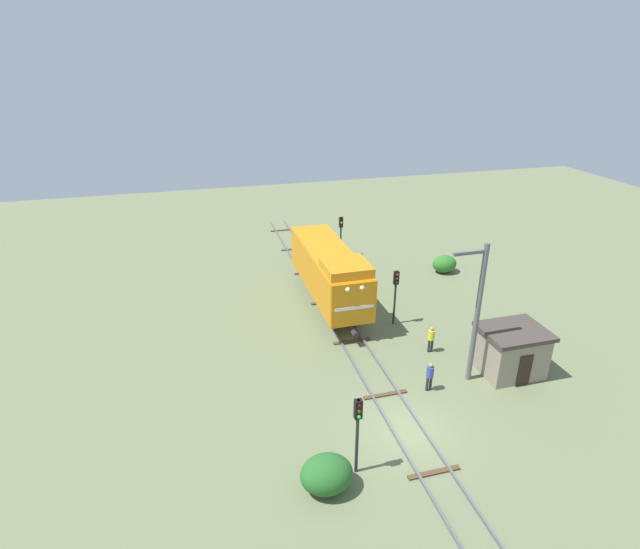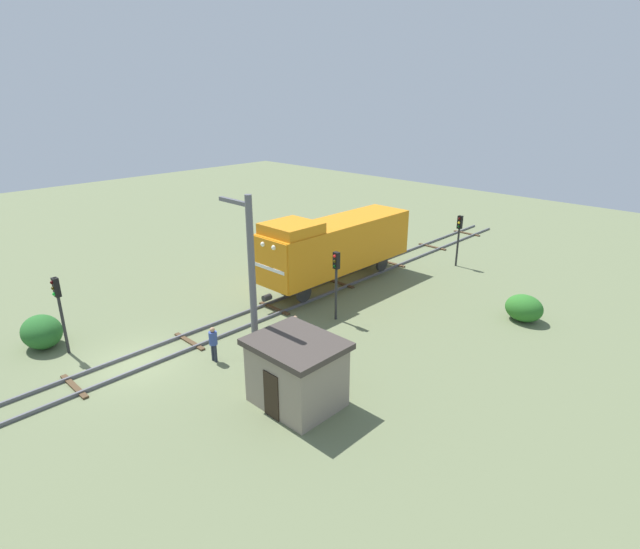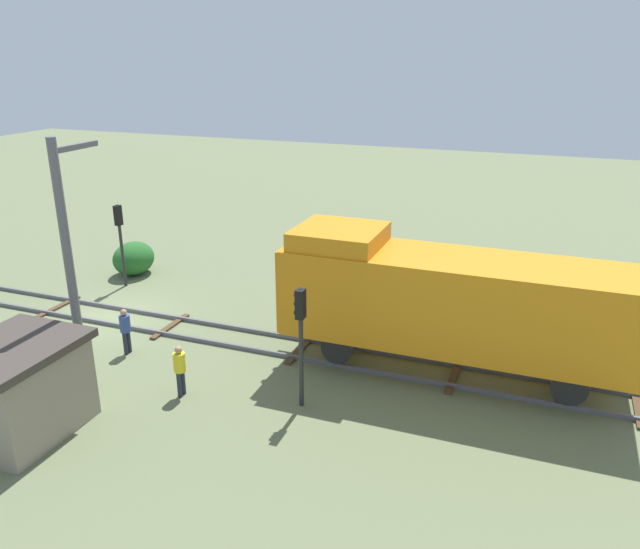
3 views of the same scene
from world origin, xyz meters
TOP-DOWN VIEW (x-y plane):
  - ground_plane at (0.00, 0.00)m, footprint 99.62×99.62m
  - railway_track at (0.00, -0.00)m, footprint 2.40×66.41m
  - locomotive at (0.00, 13.41)m, footprint 2.90×11.60m
  - traffic_signal_near at (-3.20, -1.78)m, footprint 0.32×0.34m
  - traffic_signal_mid at (3.40, 9.75)m, footprint 0.32×0.34m
  - traffic_signal_far at (3.60, 22.20)m, footprint 0.32×0.34m
  - worker_near_track at (2.40, 2.59)m, footprint 0.38×0.38m
  - worker_by_signal at (4.20, 6.00)m, footprint 0.38×0.38m
  - catenary_mast at (4.94, 2.96)m, footprint 1.94×0.28m
  - relay_hut at (7.50, 2.95)m, footprint 3.50×2.90m
  - bush_near at (10.78, 16.63)m, footprint 1.99×1.63m
  - bush_mid at (-4.68, -2.35)m, footprint 2.19×1.79m

SIDE VIEW (x-z plane):
  - ground_plane at x=0.00m, z-range 0.00..0.00m
  - railway_track at x=0.00m, z-range -0.01..0.15m
  - bush_near at x=10.78m, z-range 0.00..1.45m
  - bush_mid at x=-4.68m, z-range 0.00..1.60m
  - worker_near_track at x=2.40m, z-range 0.15..1.85m
  - worker_by_signal at x=4.20m, z-range 0.15..1.85m
  - relay_hut at x=7.50m, z-range 0.02..2.76m
  - traffic_signal_far at x=3.60m, z-range 0.73..4.35m
  - traffic_signal_near at x=-3.20m, z-range 0.75..4.54m
  - traffic_signal_mid at x=3.40m, z-range 0.76..4.57m
  - locomotive at x=0.00m, z-range 0.47..5.07m
  - catenary_mast at x=4.94m, z-range 0.25..8.24m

